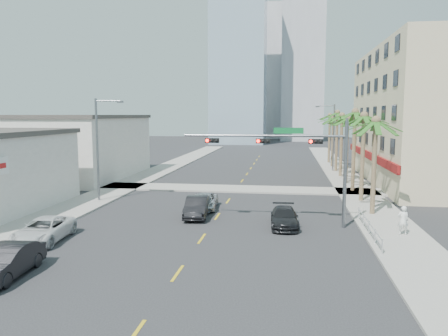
# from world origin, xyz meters

# --- Properties ---
(ground) EXTENTS (260.00, 260.00, 0.00)m
(ground) POSITION_xyz_m (0.00, 0.00, 0.00)
(ground) COLOR #262628
(ground) RESTS_ON ground
(sidewalk_right) EXTENTS (4.00, 120.00, 0.15)m
(sidewalk_right) POSITION_xyz_m (12.00, 20.00, 0.07)
(sidewalk_right) COLOR gray
(sidewalk_right) RESTS_ON ground
(sidewalk_left) EXTENTS (4.00, 120.00, 0.15)m
(sidewalk_left) POSITION_xyz_m (-12.00, 20.00, 0.07)
(sidewalk_left) COLOR gray
(sidewalk_left) RESTS_ON ground
(sidewalk_cross) EXTENTS (80.00, 4.00, 0.15)m
(sidewalk_cross) POSITION_xyz_m (0.00, 22.00, 0.07)
(sidewalk_cross) COLOR gray
(sidewalk_cross) RESTS_ON ground
(building_right) EXTENTS (15.25, 28.00, 15.00)m
(building_right) POSITION_xyz_m (21.99, 30.00, 7.50)
(building_right) COLOR beige
(building_right) RESTS_ON ground
(building_left_far) EXTENTS (11.00, 18.00, 7.20)m
(building_left_far) POSITION_xyz_m (-19.50, 28.00, 3.60)
(building_left_far) COLOR beige
(building_left_far) RESTS_ON ground
(tower_far_left) EXTENTS (14.00, 14.00, 48.00)m
(tower_far_left) POSITION_xyz_m (-8.00, 95.00, 24.00)
(tower_far_left) COLOR #99B2C6
(tower_far_left) RESTS_ON ground
(tower_far_right) EXTENTS (12.00, 12.00, 60.00)m
(tower_far_right) POSITION_xyz_m (9.00, 110.00, 30.00)
(tower_far_right) COLOR #ADADB2
(tower_far_right) RESTS_ON ground
(tower_far_center) EXTENTS (16.00, 16.00, 42.00)m
(tower_far_center) POSITION_xyz_m (-3.00, 125.00, 21.00)
(tower_far_center) COLOR #ADADB2
(tower_far_center) RESTS_ON ground
(traffic_signal_mast) EXTENTS (11.12, 0.54, 7.20)m
(traffic_signal_mast) POSITION_xyz_m (5.78, 7.95, 5.06)
(traffic_signal_mast) COLOR slate
(traffic_signal_mast) RESTS_ON ground
(palm_tree_0) EXTENTS (4.80, 4.80, 7.80)m
(palm_tree_0) POSITION_xyz_m (11.60, 12.00, 7.08)
(palm_tree_0) COLOR brown
(palm_tree_0) RESTS_ON ground
(palm_tree_1) EXTENTS (4.80, 4.80, 8.16)m
(palm_tree_1) POSITION_xyz_m (11.60, 17.20, 7.43)
(palm_tree_1) COLOR brown
(palm_tree_1) RESTS_ON ground
(palm_tree_2) EXTENTS (4.80, 4.80, 8.52)m
(palm_tree_2) POSITION_xyz_m (11.60, 22.40, 7.78)
(palm_tree_2) COLOR brown
(palm_tree_2) RESTS_ON ground
(palm_tree_3) EXTENTS (4.80, 4.80, 7.80)m
(palm_tree_3) POSITION_xyz_m (11.60, 27.60, 7.08)
(palm_tree_3) COLOR brown
(palm_tree_3) RESTS_ON ground
(palm_tree_4) EXTENTS (4.80, 4.80, 8.16)m
(palm_tree_4) POSITION_xyz_m (11.60, 32.80, 7.43)
(palm_tree_4) COLOR brown
(palm_tree_4) RESTS_ON ground
(palm_tree_5) EXTENTS (4.80, 4.80, 8.52)m
(palm_tree_5) POSITION_xyz_m (11.60, 38.00, 7.78)
(palm_tree_5) COLOR brown
(palm_tree_5) RESTS_ON ground
(palm_tree_6) EXTENTS (4.80, 4.80, 7.80)m
(palm_tree_6) POSITION_xyz_m (11.60, 43.20, 7.08)
(palm_tree_6) COLOR brown
(palm_tree_6) RESTS_ON ground
(palm_tree_7) EXTENTS (4.80, 4.80, 8.16)m
(palm_tree_7) POSITION_xyz_m (11.60, 48.40, 7.43)
(palm_tree_7) COLOR brown
(palm_tree_7) RESTS_ON ground
(streetlight_left) EXTENTS (2.55, 0.25, 9.00)m
(streetlight_left) POSITION_xyz_m (-11.00, 14.00, 5.06)
(streetlight_left) COLOR slate
(streetlight_left) RESTS_ON ground
(streetlight_right) EXTENTS (2.55, 0.25, 9.00)m
(streetlight_right) POSITION_xyz_m (11.00, 38.00, 5.06)
(streetlight_right) COLOR slate
(streetlight_right) RESTS_ON ground
(guardrail) EXTENTS (0.08, 8.08, 1.00)m
(guardrail) POSITION_xyz_m (10.30, 6.00, 0.67)
(guardrail) COLOR silver
(guardrail) RESTS_ON ground
(car_parked_mid) EXTENTS (1.92, 4.70, 1.51)m
(car_parked_mid) POSITION_xyz_m (-7.80, -3.65, 0.76)
(car_parked_mid) COLOR black
(car_parked_mid) RESTS_ON ground
(car_parked_far) EXTENTS (2.74, 5.25, 1.41)m
(car_parked_far) POSITION_xyz_m (-9.32, 2.02, 0.71)
(car_parked_far) COLOR silver
(car_parked_far) RESTS_ON ground
(car_lane_left) EXTENTS (2.00, 4.68, 1.50)m
(car_lane_left) POSITION_xyz_m (-1.50, 9.64, 0.75)
(car_lane_left) COLOR black
(car_lane_left) RESTS_ON ground
(car_lane_center) EXTENTS (2.40, 4.59, 1.23)m
(car_lane_center) POSITION_xyz_m (-1.50, 12.49, 0.62)
(car_lane_center) COLOR #B9BABF
(car_lane_center) RESTS_ON ground
(car_lane_right) EXTENTS (2.04, 4.57, 1.30)m
(car_lane_right) POSITION_xyz_m (5.02, 7.67, 0.65)
(car_lane_right) COLOR black
(car_lane_right) RESTS_ON ground
(pedestrian) EXTENTS (0.68, 0.45, 1.83)m
(pedestrian) POSITION_xyz_m (12.38, 6.20, 1.07)
(pedestrian) COLOR white
(pedestrian) RESTS_ON sidewalk_right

